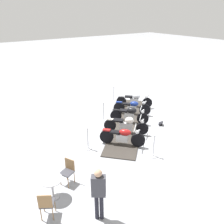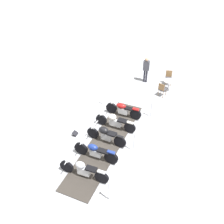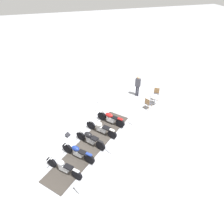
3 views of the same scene
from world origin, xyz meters
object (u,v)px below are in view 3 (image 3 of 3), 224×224
at_px(motorcycle_maroon, 110,118).
at_px(stanchion_left_mid, 111,150).
at_px(stanchion_right_front, 98,109).
at_px(motorcycle_cream, 101,128).
at_px(bystander_person, 138,84).
at_px(cafe_chair_near_table, 148,103).
at_px(info_placard, 68,135).
at_px(motorcycle_chrome, 63,167).
at_px(motorcycle_navy, 78,152).
at_px(cafe_table, 155,99).
at_px(stanchion_left_rear, 79,190).
at_px(cafe_chair_across_table, 156,93).
at_px(motorcycle_black, 90,138).
at_px(stanchion_left_front, 134,122).

relative_size(motorcycle_maroon, stanchion_left_mid, 1.46).
xyz_separation_m(stanchion_left_mid, stanchion_right_front, (-4.05, 0.17, -0.07)).
distance_m(motorcycle_cream, bystander_person, 5.29).
bearing_deg(cafe_chair_near_table, bystander_person, 65.52).
bearing_deg(info_placard, motorcycle_maroon, -34.66).
relative_size(motorcycle_chrome, cafe_chair_near_table, 1.82).
bearing_deg(motorcycle_navy, cafe_table, -104.42).
height_order(motorcycle_maroon, motorcycle_chrome, motorcycle_maroon).
height_order(motorcycle_navy, motorcycle_chrome, motorcycle_navy).
xyz_separation_m(stanchion_left_mid, cafe_chair_near_table, (-3.49, 3.76, 0.17)).
bearing_deg(cafe_table, stanchion_left_rear, -48.64).
height_order(motorcycle_navy, stanchion_left_rear, stanchion_left_rear).
relative_size(motorcycle_navy, cafe_chair_across_table, 1.71).
distance_m(cafe_table, cafe_chair_near_table, 0.82).
height_order(motorcycle_black, cafe_chair_across_table, motorcycle_black).
xyz_separation_m(motorcycle_maroon, stanchion_left_front, (0.66, 1.42, -0.12)).
bearing_deg(motorcycle_navy, cafe_chair_across_table, -101.64).
bearing_deg(stanchion_left_mid, motorcycle_cream, -175.16).
height_order(motorcycle_cream, cafe_chair_near_table, motorcycle_cream).
distance_m(motorcycle_black, motorcycle_navy, 1.15).
relative_size(motorcycle_black, cafe_chair_near_table, 1.79).
bearing_deg(motorcycle_chrome, motorcycle_black, -92.16).
height_order(motorcycle_chrome, cafe_chair_across_table, motorcycle_chrome).
distance_m(stanchion_left_rear, cafe_chair_across_table, 9.60).
distance_m(motorcycle_chrome, stanchion_left_mid, 2.73).
distance_m(motorcycle_cream, info_placard, 2.13).
bearing_deg(motorcycle_chrome, motorcycle_cream, -92.38).
bearing_deg(stanchion_left_mid, motorcycle_chrome, -79.27).
bearing_deg(stanchion_right_front, bystander_person, 111.24).
relative_size(motorcycle_black, stanchion_left_rear, 1.48).
distance_m(motorcycle_navy, stanchion_left_mid, 1.85).
height_order(stanchion_left_front, cafe_table, stanchion_left_front).
relative_size(motorcycle_navy, stanchion_left_front, 1.57).
distance_m(motorcycle_maroon, motorcycle_cream, 1.15).
bearing_deg(info_placard, stanchion_left_mid, -88.00).
bearing_deg(cafe_table, motorcycle_black, -63.25).
bearing_deg(motorcycle_navy, bystander_person, -90.94).
xyz_separation_m(motorcycle_chrome, cafe_table, (-4.35, 7.18, 0.06)).
xyz_separation_m(stanchion_right_front, cafe_chair_across_table, (-0.49, 4.77, 0.26)).
bearing_deg(cafe_chair_across_table, stanchion_left_rear, -14.89).
distance_m(stanchion_left_mid, stanchion_left_rear, 2.89).
bearing_deg(stanchion_left_rear, motorcycle_cream, 152.94).
height_order(motorcycle_cream, cafe_table, motorcycle_cream).
xyz_separation_m(stanchion_right_front, cafe_table, (0.20, 4.33, 0.25)).
xyz_separation_m(info_placard, cafe_chair_across_table, (-2.34, 7.15, 0.49)).
height_order(motorcycle_chrome, stanchion_left_mid, stanchion_left_mid).
relative_size(stanchion_left_mid, stanchion_left_rear, 0.99).
height_order(info_placard, cafe_table, cafe_table).
relative_size(motorcycle_cream, stanchion_left_mid, 1.56).
relative_size(motorcycle_black, stanchion_left_front, 1.59).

